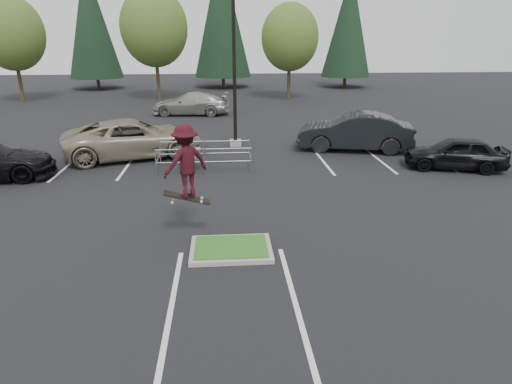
{
  "coord_description": "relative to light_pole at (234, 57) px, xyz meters",
  "views": [
    {
      "loc": [
        -0.12,
        -10.4,
        5.49
      ],
      "look_at": [
        0.79,
        1.5,
        1.15
      ],
      "focal_mm": 30.0,
      "sensor_mm": 36.0,
      "label": 1
    }
  ],
  "objects": [
    {
      "name": "ground",
      "position": [
        -0.5,
        -12.0,
        -4.56
      ],
      "size": [
        120.0,
        120.0,
        0.0
      ],
      "primitive_type": "plane",
      "color": "black",
      "rests_on": "ground"
    },
    {
      "name": "grass_median",
      "position": [
        -0.5,
        -12.0,
        -4.48
      ],
      "size": [
        2.2,
        1.6,
        0.16
      ],
      "color": "#99988E",
      "rests_on": "ground"
    },
    {
      "name": "stall_lines",
      "position": [
        -1.85,
        -5.98,
        -4.56
      ],
      "size": [
        22.62,
        17.6,
        0.01
      ],
      "color": "silver",
      "rests_on": "ground"
    },
    {
      "name": "light_pole",
      "position": [
        0.0,
        0.0,
        0.0
      ],
      "size": [
        0.7,
        0.6,
        10.12
      ],
      "color": "#99988E",
      "rests_on": "ground"
    },
    {
      "name": "decid_a",
      "position": [
        -18.51,
        18.03,
        1.02
      ],
      "size": [
        5.44,
        5.44,
        8.91
      ],
      "color": "#38281C",
      "rests_on": "ground"
    },
    {
      "name": "decid_b",
      "position": [
        -6.51,
        18.53,
        1.48
      ],
      "size": [
        5.89,
        5.89,
        9.64
      ],
      "color": "#38281C",
      "rests_on": "ground"
    },
    {
      "name": "decid_c",
      "position": [
        5.49,
        17.83,
        0.69
      ],
      "size": [
        5.12,
        5.12,
        8.38
      ],
      "color": "#38281C",
      "rests_on": "ground"
    },
    {
      "name": "conif_a",
      "position": [
        -14.5,
        28.0,
        2.54
      ],
      "size": [
        5.72,
        5.72,
        13.0
      ],
      "color": "#38281C",
      "rests_on": "ground"
    },
    {
      "name": "conif_b",
      "position": [
        -0.5,
        28.5,
        3.29
      ],
      "size": [
        6.38,
        6.38,
        14.5
      ],
      "color": "#38281C",
      "rests_on": "ground"
    },
    {
      "name": "conif_c",
      "position": [
        13.5,
        27.5,
        2.29
      ],
      "size": [
        5.5,
        5.5,
        12.5
      ],
      "color": "#38281C",
      "rests_on": "ground"
    },
    {
      "name": "cart_corral",
      "position": [
        -1.93,
        -4.3,
        -3.84
      ],
      "size": [
        4.07,
        1.49,
        1.15
      ],
      "rotation": [
        0.0,
        0.0,
        0.01
      ],
      "color": "#95989D",
      "rests_on": "ground"
    },
    {
      "name": "skateboarder",
      "position": [
        -1.7,
        -11.0,
        -2.29
      ],
      "size": [
        1.51,
        1.36,
        2.3
      ],
      "rotation": [
        0.0,
        0.0,
        3.74
      ],
      "color": "black",
      "rests_on": "ground"
    },
    {
      "name": "car_l_tan",
      "position": [
        -5.0,
        -1.91,
        -3.66
      ],
      "size": [
        7.08,
        4.75,
        1.8
      ],
      "primitive_type": "imported",
      "rotation": [
        0.0,
        0.0,
        1.87
      ],
      "color": "gray",
      "rests_on": "ground"
    },
    {
      "name": "car_r_charc",
      "position": [
        6.0,
        -1.37,
        -3.61
      ],
      "size": [
        6.03,
        3.2,
        1.89
      ],
      "primitive_type": "imported",
      "rotation": [
        0.0,
        0.0,
        4.49
      ],
      "color": "black",
      "rests_on": "ground"
    },
    {
      "name": "car_r_black",
      "position": [
        9.5,
        -5.0,
        -3.84
      ],
      "size": [
        4.49,
        2.77,
        1.43
      ],
      "primitive_type": "imported",
      "rotation": [
        0.0,
        0.0,
        4.44
      ],
      "color": "black",
      "rests_on": "ground"
    },
    {
      "name": "car_far_silver",
      "position": [
        -2.96,
        10.0,
        -3.74
      ],
      "size": [
        5.82,
        2.81,
        1.63
      ],
      "primitive_type": "imported",
      "rotation": [
        0.0,
        0.0,
        4.62
      ],
      "color": "#A0A09B",
      "rests_on": "ground"
    }
  ]
}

